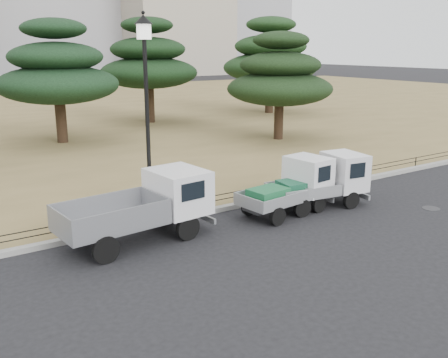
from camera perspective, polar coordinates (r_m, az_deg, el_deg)
ground at (r=14.92m, az=4.26°, el=-6.49°), size 220.00×220.00×0.00m
lawn at (r=42.76m, az=-21.77°, el=6.64°), size 120.00×56.00×0.15m
curb at (r=16.89m, az=-1.12°, el=-3.57°), size 120.00×0.25×0.16m
truck_large at (r=14.42m, az=-9.13°, el=-2.94°), size 4.51×2.12×1.90m
truck_kei_front at (r=16.87m, az=7.72°, el=-0.86°), size 3.50×1.79×1.78m
truck_kei_rear at (r=17.69m, az=11.39°, el=-0.24°), size 3.60×1.90×1.80m
street_lamp at (r=15.28m, az=-8.91°, el=10.57°), size 0.55×0.55×6.17m
pipe_fence at (r=16.90m, az=-1.40°, el=-2.28°), size 38.00×0.04×0.40m
manhole at (r=18.73m, az=22.60°, el=-3.11°), size 0.60×0.60×0.01m
pine_center_left at (r=29.53m, az=-18.53°, el=11.51°), size 6.68×6.68×6.79m
pine_center_right at (r=36.28m, az=-8.65°, el=13.06°), size 6.87×6.87×7.29m
pine_east_near at (r=29.34m, az=6.40°, el=11.42°), size 6.09×6.09×6.15m
pine_east_far at (r=41.46m, az=5.30°, el=13.60°), size 7.58×7.58×7.61m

